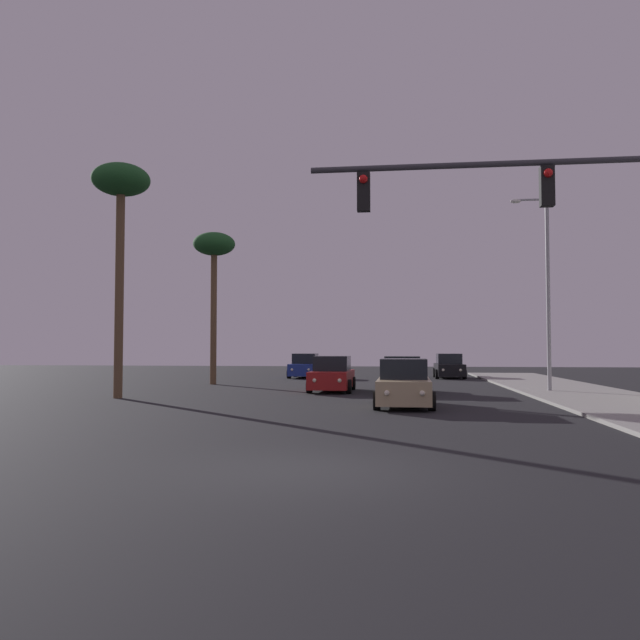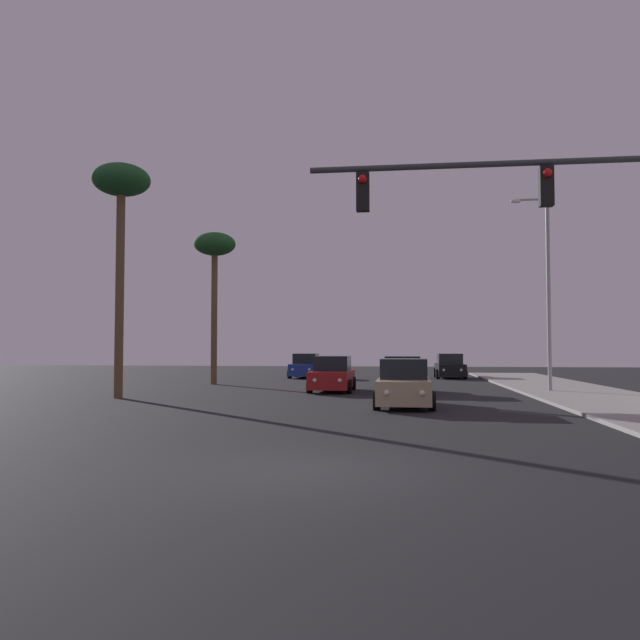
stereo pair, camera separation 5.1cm
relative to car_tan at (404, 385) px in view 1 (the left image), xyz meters
name	(u,v)px [view 1 (the left image)]	position (x,y,z in m)	size (l,w,h in m)	color
ground_plane	(308,470)	(-1.71, -11.69, -0.76)	(120.00, 120.00, 0.00)	black
car_tan	(404,385)	(0.00, 0.00, 0.00)	(2.04, 4.32, 1.68)	tan
car_blue	(305,367)	(-6.63, 20.91, 0.00)	(2.04, 4.31, 1.68)	navy
car_black	(449,367)	(3.29, 21.45, 0.00)	(2.04, 4.33, 1.68)	black
car_red	(332,375)	(-3.32, 7.39, 0.00)	(2.04, 4.32, 1.68)	maroon
car_green	(402,376)	(-0.02, 6.98, 0.00)	(2.04, 4.32, 1.68)	#195933
traffic_light_mast	(568,226)	(3.58, -7.86, 4.02)	(8.30, 0.36, 6.50)	#38383D
street_lamp	(545,282)	(6.57, 7.56, 4.36)	(1.74, 0.24, 9.00)	#99999E
palm_tree_mid	(214,252)	(-10.64, 12.31, 6.79)	(2.40, 2.40, 8.70)	brown
palm_tree_near	(121,194)	(-11.64, 2.31, 7.72)	(2.40, 2.40, 9.75)	brown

